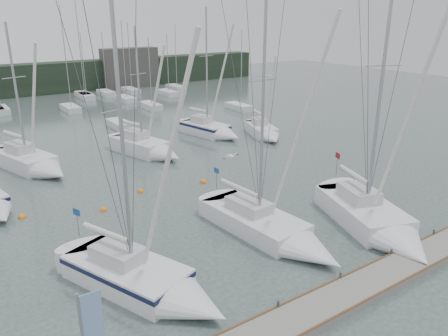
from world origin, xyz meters
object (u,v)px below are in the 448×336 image
object	(u,v)px
sailboat_mid_b	(35,164)
sailboat_mid_c	(150,149)
sailboat_mid_d	(214,131)
buoy_d	(103,210)
sailboat_mid_e	(265,133)
sailboat_near_left	(153,285)
buoy_a	(141,192)
buoy_b	(203,182)
buoy_c	(22,218)
sailboat_near_right	(380,226)
sailboat_near_center	(280,234)

from	to	relation	value
sailboat_mid_b	sailboat_mid_c	xyz separation A→B (m)	(9.96, -1.40, 0.01)
sailboat_mid_d	buoy_d	world-z (taller)	sailboat_mid_d
sailboat_mid_e	sailboat_near_left	bearing A→B (deg)	-121.06
sailboat_near_left	sailboat_mid_d	bearing A→B (deg)	29.42
sailboat_mid_c	sailboat_mid_d	distance (m)	9.05
sailboat_mid_b	buoy_a	bearing A→B (deg)	-76.69
sailboat_mid_b	sailboat_mid_e	size ratio (longest dim) A/B	1.20
sailboat_mid_e	buoy_d	size ratio (longest dim) A/B	22.40
sailboat_mid_e	buoy_d	world-z (taller)	sailboat_mid_e
buoy_b	buoy_c	bearing A→B (deg)	174.63
sailboat_mid_d	buoy_c	bearing A→B (deg)	-166.67
sailboat_near_right	sailboat_mid_e	world-z (taller)	sailboat_near_right
buoy_d	sailboat_mid_d	bearing A→B (deg)	35.44
sailboat_near_left	sailboat_mid_c	size ratio (longest dim) A/B	1.19
sailboat_near_left	buoy_c	world-z (taller)	sailboat_near_left
buoy_a	buoy_b	world-z (taller)	buoy_b
sailboat_near_right	sailboat_mid_b	xyz separation A→B (m)	(-14.62, 23.63, 0.00)
buoy_d	buoy_b	bearing A→B (deg)	4.46
sailboat_near_center	sailboat_mid_e	distance (m)	23.00
buoy_b	buoy_c	distance (m)	13.27
sailboat_near_center	buoy_b	bearing A→B (deg)	77.68
sailboat_mid_b	sailboat_mid_c	size ratio (longest dim) A/B	1.04
buoy_c	sailboat_near_left	bearing A→B (deg)	-74.43
sailboat_mid_d	buoy_a	distance (m)	16.71
sailboat_near_left	sailboat_near_center	xyz separation A→B (m)	(8.34, 0.54, -0.07)
buoy_b	sailboat_near_right	bearing A→B (deg)	-72.79
sailboat_mid_c	sailboat_near_right	bearing A→B (deg)	-93.73
buoy_b	buoy_d	distance (m)	8.44
sailboat_mid_d	buoy_a	world-z (taller)	sailboat_mid_d
sailboat_mid_c	buoy_c	world-z (taller)	sailboat_mid_c
sailboat_mid_c	buoy_b	size ratio (longest dim) A/B	21.75
sailboat_mid_c	sailboat_mid_e	world-z (taller)	sailboat_mid_c
buoy_b	sailboat_near_left	bearing A→B (deg)	-130.71
sailboat_mid_b	buoy_c	world-z (taller)	sailboat_mid_b
sailboat_near_right	buoy_b	bearing A→B (deg)	126.59
buoy_b	buoy_c	xyz separation A→B (m)	(-13.21, 1.24, 0.00)
sailboat_near_right	sailboat_mid_e	xyz separation A→B (m)	(8.32, 21.08, -0.10)
sailboat_near_left	buoy_c	size ratio (longest dim) A/B	27.75
sailboat_mid_d	buoy_b	bearing A→B (deg)	-137.91
sailboat_mid_e	buoy_b	size ratio (longest dim) A/B	18.84
buoy_b	sailboat_mid_d	bearing A→B (deg)	53.64
sailboat_mid_d	buoy_c	size ratio (longest dim) A/B	26.55
sailboat_near_left	sailboat_near_center	world-z (taller)	sailboat_near_center
sailboat_mid_e	buoy_b	world-z (taller)	sailboat_mid_e
sailboat_mid_b	buoy_a	xyz separation A→B (m)	(5.49, -9.20, -0.63)
sailboat_mid_c	sailboat_mid_d	xyz separation A→B (m)	(8.72, 2.45, 0.01)
buoy_a	buoy_d	world-z (taller)	buoy_a
buoy_c	buoy_a	bearing A→B (deg)	-2.05
sailboat_mid_b	buoy_d	bearing A→B (deg)	-96.88
sailboat_mid_b	buoy_c	distance (m)	9.34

